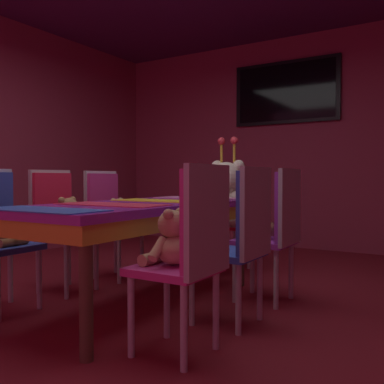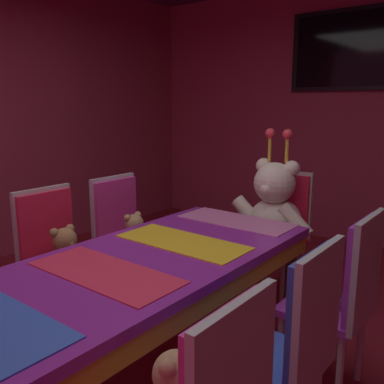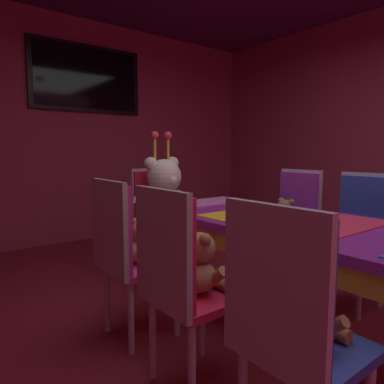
{
  "view_description": "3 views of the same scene",
  "coord_description": "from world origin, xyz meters",
  "px_view_note": "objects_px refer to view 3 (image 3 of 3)",
  "views": [
    {
      "loc": [
        1.96,
        -2.46,
        0.91
      ],
      "look_at": [
        0.23,
        0.37,
        0.81
      ],
      "focal_mm": 40.75,
      "sensor_mm": 36.0,
      "label": 1
    },
    {
      "loc": [
        1.46,
        -1.49,
        1.51
      ],
      "look_at": [
        0.12,
        0.22,
        1.06
      ],
      "focal_mm": 39.89,
      "sensor_mm": 36.0,
      "label": 2
    },
    {
      "loc": [
        -1.77,
        -1.29,
        1.15
      ],
      "look_at": [
        -0.19,
        0.72,
        0.85
      ],
      "focal_mm": 33.12,
      "sensor_mm": 36.0,
      "label": 3
    }
  ],
  "objects_px": {
    "chair_right_1": "(360,225)",
    "wall_tv": "(87,79)",
    "chair_left_1": "(177,271)",
    "teddy_left_2": "(143,244)",
    "banquet_table": "(290,233)",
    "chair_right_2": "(295,214)",
    "teddy_right_2": "(284,217)",
    "chair_left_0": "(286,317)",
    "teddy_left_0": "(311,312)",
    "teddy_left_1": "(201,266)",
    "chair_left_2": "(122,245)",
    "king_teddy_bear": "(165,197)",
    "throne_chair": "(155,209)"
  },
  "relations": [
    {
      "from": "teddy_left_0",
      "to": "chair_left_1",
      "type": "xyz_separation_m",
      "value": [
        -0.17,
        0.59,
        0.03
      ]
    },
    {
      "from": "chair_left_0",
      "to": "chair_left_1",
      "type": "height_order",
      "value": "same"
    },
    {
      "from": "teddy_left_1",
      "to": "teddy_left_2",
      "type": "xyz_separation_m",
      "value": [
        0.01,
        0.58,
        -0.01
      ]
    },
    {
      "from": "chair_left_2",
      "to": "chair_right_2",
      "type": "relative_size",
      "value": 1.0
    },
    {
      "from": "chair_right_1",
      "to": "wall_tv",
      "type": "distance_m",
      "value": 3.54
    },
    {
      "from": "throne_chair",
      "to": "chair_left_1",
      "type": "bearing_deg",
      "value": -28.77
    },
    {
      "from": "chair_left_1",
      "to": "chair_right_1",
      "type": "height_order",
      "value": "same"
    },
    {
      "from": "chair_left_0",
      "to": "teddy_left_0",
      "type": "relative_size",
      "value": 3.59
    },
    {
      "from": "chair_left_2",
      "to": "teddy_left_2",
      "type": "height_order",
      "value": "chair_left_2"
    },
    {
      "from": "teddy_left_2",
      "to": "chair_right_1",
      "type": "xyz_separation_m",
      "value": [
        1.53,
        -0.59,
        0.02
      ]
    },
    {
      "from": "chair_right_2",
      "to": "chair_left_2",
      "type": "bearing_deg",
      "value": 0.07
    },
    {
      "from": "chair_right_1",
      "to": "wall_tv",
      "type": "bearing_deg",
      "value": -74.95
    },
    {
      "from": "teddy_left_0",
      "to": "chair_left_2",
      "type": "height_order",
      "value": "chair_left_2"
    },
    {
      "from": "chair_right_2",
      "to": "king_teddy_bear",
      "type": "height_order",
      "value": "king_teddy_bear"
    },
    {
      "from": "wall_tv",
      "to": "chair_right_1",
      "type": "bearing_deg",
      "value": -74.95
    },
    {
      "from": "throne_chair",
      "to": "chair_right_2",
      "type": "bearing_deg",
      "value": 41.35
    },
    {
      "from": "chair_right_2",
      "to": "throne_chair",
      "type": "distance_m",
      "value": 1.28
    },
    {
      "from": "chair_left_1",
      "to": "teddy_left_1",
      "type": "distance_m",
      "value": 0.15
    },
    {
      "from": "chair_left_0",
      "to": "wall_tv",
      "type": "height_order",
      "value": "wall_tv"
    },
    {
      "from": "chair_right_1",
      "to": "throne_chair",
      "type": "xyz_separation_m",
      "value": [
        -0.84,
        1.56,
        0.0
      ]
    },
    {
      "from": "banquet_table",
      "to": "chair_right_1",
      "type": "relative_size",
      "value": 2.05
    },
    {
      "from": "chair_right_1",
      "to": "throne_chair",
      "type": "height_order",
      "value": "same"
    },
    {
      "from": "teddy_right_2",
      "to": "king_teddy_bear",
      "type": "xyz_separation_m",
      "value": [
        -0.7,
        0.79,
        0.15
      ]
    },
    {
      "from": "teddy_right_2",
      "to": "wall_tv",
      "type": "xyz_separation_m",
      "value": [
        -0.7,
        2.53,
        1.47
      ]
    },
    {
      "from": "chair_right_2",
      "to": "teddy_right_2",
      "type": "relative_size",
      "value": 3.26
    },
    {
      "from": "chair_right_1",
      "to": "teddy_right_2",
      "type": "bearing_deg",
      "value": -77.16
    },
    {
      "from": "chair_left_1",
      "to": "wall_tv",
      "type": "relative_size",
      "value": 0.7
    },
    {
      "from": "teddy_left_0",
      "to": "king_teddy_bear",
      "type": "relative_size",
      "value": 0.32
    },
    {
      "from": "banquet_table",
      "to": "king_teddy_bear",
      "type": "height_order",
      "value": "king_teddy_bear"
    },
    {
      "from": "teddy_left_1",
      "to": "teddy_left_2",
      "type": "bearing_deg",
      "value": 88.55
    },
    {
      "from": "banquet_table",
      "to": "wall_tv",
      "type": "bearing_deg",
      "value": 90.0
    },
    {
      "from": "wall_tv",
      "to": "teddy_left_1",
      "type": "bearing_deg",
      "value": -102.75
    },
    {
      "from": "chair_left_2",
      "to": "chair_right_1",
      "type": "xyz_separation_m",
      "value": [
        1.67,
        -0.59,
        0.0
      ]
    },
    {
      "from": "teddy_right_2",
      "to": "banquet_table",
      "type": "bearing_deg",
      "value": 39.56
    },
    {
      "from": "chair_left_1",
      "to": "teddy_left_2",
      "type": "height_order",
      "value": "chair_left_1"
    },
    {
      "from": "banquet_table",
      "to": "throne_chair",
      "type": "relative_size",
      "value": 2.05
    },
    {
      "from": "chair_left_1",
      "to": "king_teddy_bear",
      "type": "xyz_separation_m",
      "value": [
        0.85,
        1.38,
        0.14
      ]
    },
    {
      "from": "teddy_right_2",
      "to": "king_teddy_bear",
      "type": "relative_size",
      "value": 0.35
    },
    {
      "from": "wall_tv",
      "to": "teddy_left_2",
      "type": "bearing_deg",
      "value": -105.24
    },
    {
      "from": "chair_left_2",
      "to": "chair_left_0",
      "type": "bearing_deg",
      "value": -89.39
    },
    {
      "from": "chair_left_2",
      "to": "wall_tv",
      "type": "distance_m",
      "value": 3.03
    },
    {
      "from": "teddy_left_1",
      "to": "wall_tv",
      "type": "height_order",
      "value": "wall_tv"
    },
    {
      "from": "chair_left_0",
      "to": "teddy_left_2",
      "type": "bearing_deg",
      "value": 83.66
    },
    {
      "from": "banquet_table",
      "to": "chair_right_2",
      "type": "bearing_deg",
      "value": 34.45
    },
    {
      "from": "teddy_left_2",
      "to": "chair_left_1",
      "type": "bearing_deg",
      "value": -105.4
    },
    {
      "from": "banquet_table",
      "to": "teddy_left_1",
      "type": "height_order",
      "value": "teddy_left_1"
    },
    {
      "from": "teddy_left_1",
      "to": "chair_right_1",
      "type": "relative_size",
      "value": 0.33
    },
    {
      "from": "teddy_right_2",
      "to": "throne_chair",
      "type": "height_order",
      "value": "throne_chair"
    },
    {
      "from": "chair_left_0",
      "to": "king_teddy_bear",
      "type": "bearing_deg",
      "value": 67.44
    },
    {
      "from": "chair_right_1",
      "to": "chair_left_0",
      "type": "bearing_deg",
      "value": 19.44
    }
  ]
}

